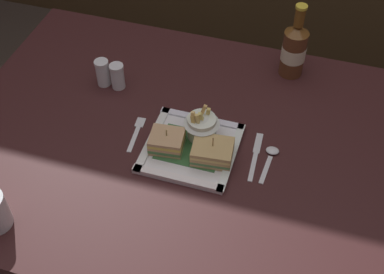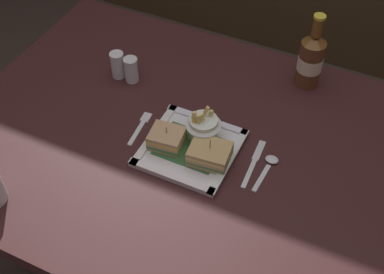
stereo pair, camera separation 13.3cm
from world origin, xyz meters
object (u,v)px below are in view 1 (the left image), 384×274
at_px(square_plate, 191,148).
at_px(sandwich_half_right, 212,152).
at_px(beer_bottle, 294,49).
at_px(salt_shaker, 103,74).
at_px(fries_cup, 202,124).
at_px(sandwich_half_left, 167,141).
at_px(knife, 256,154).
at_px(dining_table, 193,167).
at_px(pepper_shaker, 118,78).
at_px(spoon, 271,155).
at_px(fork, 137,132).

relative_size(square_plate, sandwich_half_right, 2.14).
bearing_deg(beer_bottle, salt_shaker, -157.72).
bearing_deg(fries_cup, sandwich_half_right, -53.62).
bearing_deg(salt_shaker, sandwich_half_left, -36.30).
relative_size(fries_cup, knife, 0.60).
relative_size(dining_table, sandwich_half_left, 14.01).
xyz_separation_m(dining_table, sandwich_half_left, (-0.06, -0.04, 0.13)).
bearing_deg(knife, sandwich_half_left, -167.27).
height_order(salt_shaker, pepper_shaker, salt_shaker).
bearing_deg(square_plate, fries_cup, 75.09).
relative_size(sandwich_half_right, knife, 0.65).
bearing_deg(pepper_shaker, knife, -17.84).
xyz_separation_m(dining_table, fries_cup, (0.02, 0.03, 0.15)).
bearing_deg(sandwich_half_left, pepper_shaker, 138.34).
height_order(dining_table, spoon, spoon).
distance_m(square_plate, sandwich_half_right, 0.07).
xyz_separation_m(square_plate, fries_cup, (0.01, 0.05, 0.05)).
bearing_deg(square_plate, sandwich_half_right, -15.51).
distance_m(sandwich_half_left, spoon, 0.27).
distance_m(fries_cup, pepper_shaker, 0.32).
xyz_separation_m(sandwich_half_left, sandwich_half_right, (0.12, 0.00, -0.00)).
distance_m(spoon, salt_shaker, 0.55).
bearing_deg(pepper_shaker, salt_shaker, 180.00).
relative_size(dining_table, beer_bottle, 5.60).
distance_m(knife, pepper_shaker, 0.47).
xyz_separation_m(square_plate, spoon, (0.20, 0.04, -0.00)).
distance_m(square_plate, fries_cup, 0.07).
bearing_deg(knife, sandwich_half_right, -153.80).
relative_size(fork, pepper_shaker, 1.63).
bearing_deg(salt_shaker, beer_bottle, 22.28).
bearing_deg(pepper_shaker, beer_bottle, 24.20).
relative_size(square_plate, pepper_shaker, 2.97).
bearing_deg(fork, knife, 2.80).
bearing_deg(fork, pepper_shaker, 126.57).
height_order(knife, salt_shaker, salt_shaker).
bearing_deg(spoon, square_plate, -169.21).
height_order(knife, pepper_shaker, pepper_shaker).
bearing_deg(square_plate, fork, 173.58).
xyz_separation_m(dining_table, spoon, (0.21, 0.02, 0.10)).
distance_m(sandwich_half_right, fork, 0.23).
bearing_deg(sandwich_half_right, fork, 171.03).
xyz_separation_m(sandwich_half_left, knife, (0.23, 0.05, -0.03)).
distance_m(spoon, pepper_shaker, 0.51).
relative_size(knife, pepper_shaker, 2.12).
distance_m(sandwich_half_right, spoon, 0.16).
height_order(fork, knife, same).
bearing_deg(spoon, salt_shaker, 165.35).
bearing_deg(sandwich_half_right, pepper_shaker, 150.32).
distance_m(dining_table, spoon, 0.23).
height_order(beer_bottle, salt_shaker, beer_bottle).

